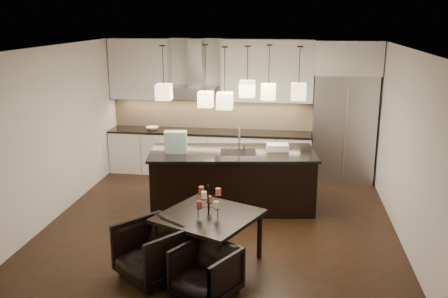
# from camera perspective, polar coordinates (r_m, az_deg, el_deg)

# --- Properties ---
(floor) EXTENTS (5.50, 5.50, 0.02)m
(floor) POSITION_cam_1_polar(r_m,az_deg,el_deg) (8.33, -0.19, -8.09)
(floor) COLOR black
(floor) RESTS_ON ground
(ceiling) EXTENTS (5.50, 5.50, 0.02)m
(ceiling) POSITION_cam_1_polar(r_m,az_deg,el_deg) (7.67, -0.21, 11.67)
(ceiling) COLOR white
(ceiling) RESTS_ON wall_back
(wall_back) EXTENTS (5.50, 0.02, 2.80)m
(wall_back) POSITION_cam_1_polar(r_m,az_deg,el_deg) (10.56, 1.93, 4.91)
(wall_back) COLOR silver
(wall_back) RESTS_ON ground
(wall_front) EXTENTS (5.50, 0.02, 2.80)m
(wall_front) POSITION_cam_1_polar(r_m,az_deg,el_deg) (5.28, -4.48, -5.69)
(wall_front) COLOR silver
(wall_front) RESTS_ON ground
(wall_left) EXTENTS (0.02, 5.50, 2.80)m
(wall_left) POSITION_cam_1_polar(r_m,az_deg,el_deg) (8.70, -18.51, 1.91)
(wall_left) COLOR silver
(wall_left) RESTS_ON ground
(wall_right) EXTENTS (0.02, 5.50, 2.80)m
(wall_right) POSITION_cam_1_polar(r_m,az_deg,el_deg) (7.98, 19.82, 0.64)
(wall_right) COLOR silver
(wall_right) RESTS_ON ground
(refrigerator) EXTENTS (1.20, 0.72, 2.15)m
(refrigerator) POSITION_cam_1_polar(r_m,az_deg,el_deg) (10.24, 13.46, 2.32)
(refrigerator) COLOR #B7B7BA
(refrigerator) RESTS_ON floor
(fridge_panel) EXTENTS (1.26, 0.72, 0.65)m
(fridge_panel) POSITION_cam_1_polar(r_m,az_deg,el_deg) (10.04, 13.95, 10.14)
(fridge_panel) COLOR silver
(fridge_panel) RESTS_ON refrigerator
(lower_cabinets) EXTENTS (4.21, 0.62, 0.88)m
(lower_cabinets) POSITION_cam_1_polar(r_m,az_deg,el_deg) (10.54, -1.68, -0.47)
(lower_cabinets) COLOR silver
(lower_cabinets) RESTS_ON floor
(countertop) EXTENTS (4.21, 0.66, 0.04)m
(countertop) POSITION_cam_1_polar(r_m,az_deg,el_deg) (10.42, -1.70, 1.97)
(countertop) COLOR black
(countertop) RESTS_ON lower_cabinets
(backsplash) EXTENTS (4.21, 0.02, 0.63)m
(backsplash) POSITION_cam_1_polar(r_m,az_deg,el_deg) (10.64, -1.45, 4.09)
(backsplash) COLOR tan
(backsplash) RESTS_ON countertop
(upper_cab_left) EXTENTS (1.25, 0.35, 1.25)m
(upper_cab_left) POSITION_cam_1_polar(r_m,az_deg,el_deg) (10.69, -9.56, 9.03)
(upper_cab_left) COLOR silver
(upper_cab_left) RESTS_ON wall_back
(upper_cab_right) EXTENTS (1.85, 0.35, 1.25)m
(upper_cab_right) POSITION_cam_1_polar(r_m,az_deg,el_deg) (10.22, 4.98, 8.91)
(upper_cab_right) COLOR silver
(upper_cab_right) RESTS_ON wall_back
(hood_canopy) EXTENTS (0.90, 0.52, 0.24)m
(hood_canopy) POSITION_cam_1_polar(r_m,az_deg,el_deg) (10.37, -3.34, 6.49)
(hood_canopy) COLOR #B7B7BA
(hood_canopy) RESTS_ON wall_back
(hood_chimney) EXTENTS (0.30, 0.28, 0.96)m
(hood_chimney) POSITION_cam_1_polar(r_m,az_deg,el_deg) (10.41, -3.27, 9.85)
(hood_chimney) COLOR #B7B7BA
(hood_chimney) RESTS_ON hood_canopy
(fruit_bowl) EXTENTS (0.30, 0.30, 0.06)m
(fruit_bowl) POSITION_cam_1_polar(r_m,az_deg,el_deg) (10.63, -8.20, 2.36)
(fruit_bowl) COLOR silver
(fruit_bowl) RESTS_ON countertop
(island_body) EXTENTS (2.86, 1.47, 0.96)m
(island_body) POSITION_cam_1_polar(r_m,az_deg,el_deg) (8.67, 1.00, -3.65)
(island_body) COLOR black
(island_body) RESTS_ON floor
(island_top) EXTENTS (2.96, 1.57, 0.04)m
(island_top) POSITION_cam_1_polar(r_m,az_deg,el_deg) (8.52, 1.01, -0.45)
(island_top) COLOR black
(island_top) RESTS_ON island_body
(faucet) EXTENTS (0.15, 0.28, 0.42)m
(faucet) POSITION_cam_1_polar(r_m,az_deg,el_deg) (8.57, 1.73, 1.23)
(faucet) COLOR silver
(faucet) RESTS_ON island_top
(tote_bag) EXTENTS (0.40, 0.25, 0.37)m
(tote_bag) POSITION_cam_1_polar(r_m,az_deg,el_deg) (8.45, -5.54, 0.80)
(tote_bag) COLOR #28654B
(tote_bag) RESTS_ON island_top
(food_container) EXTENTS (0.40, 0.31, 0.11)m
(food_container) POSITION_cam_1_polar(r_m,az_deg,el_deg) (8.64, 6.13, 0.21)
(food_container) COLOR silver
(food_container) RESTS_ON island_top
(dining_table) EXTENTS (1.55, 1.55, 0.70)m
(dining_table) POSITION_cam_1_polar(r_m,az_deg,el_deg) (6.83, -1.77, -10.22)
(dining_table) COLOR black
(dining_table) RESTS_ON floor
(candelabra) EXTENTS (0.45, 0.45, 0.41)m
(candelabra) POSITION_cam_1_polar(r_m,az_deg,el_deg) (6.61, -1.81, -5.84)
(candelabra) COLOR black
(candelabra) RESTS_ON dining_table
(candle_a) EXTENTS (0.09, 0.09, 0.09)m
(candle_a) POSITION_cam_1_polar(r_m,az_deg,el_deg) (6.55, -0.86, -6.39)
(candle_a) COLOR #F8EFAB
(candle_a) RESTS_ON candelabra
(candle_b) EXTENTS (0.09, 0.09, 0.09)m
(candle_b) POSITION_cam_1_polar(r_m,az_deg,el_deg) (6.74, -1.73, -5.76)
(candle_b) COLOR #D15230
(candle_b) RESTS_ON candelabra
(candle_c) EXTENTS (0.09, 0.09, 0.09)m
(candle_c) POSITION_cam_1_polar(r_m,az_deg,el_deg) (6.57, -2.84, -6.34)
(candle_c) COLOR maroon
(candle_c) RESTS_ON candelabra
(candle_d) EXTENTS (0.09, 0.09, 0.09)m
(candle_d) POSITION_cam_1_polar(r_m,az_deg,el_deg) (6.58, -0.66, -4.90)
(candle_d) COLOR #D15230
(candle_d) RESTS_ON candelabra
(candle_e) EXTENTS (0.09, 0.09, 0.09)m
(candle_e) POSITION_cam_1_polar(r_m,az_deg,el_deg) (6.65, -2.60, -4.70)
(candle_e) COLOR maroon
(candle_e) RESTS_ON candelabra
(candle_f) EXTENTS (0.09, 0.09, 0.09)m
(candle_f) POSITION_cam_1_polar(r_m,az_deg,el_deg) (6.46, -2.30, -5.28)
(candle_f) COLOR #F8EFAB
(candle_f) RESTS_ON candelabra
(armchair_left) EXTENTS (1.11, 1.11, 0.73)m
(armchair_left) POSITION_cam_1_polar(r_m,az_deg,el_deg) (6.53, -8.14, -11.47)
(armchair_left) COLOR black
(armchair_left) RESTS_ON floor
(armchair_right) EXTENTS (0.92, 0.93, 0.63)m
(armchair_right) POSITION_cam_1_polar(r_m,az_deg,el_deg) (6.10, -2.09, -13.87)
(armchair_right) COLOR black
(armchair_right) RESTS_ON floor
(pendant_a) EXTENTS (0.24, 0.24, 0.26)m
(pendant_a) POSITION_cam_1_polar(r_m,az_deg,el_deg) (8.28, -6.89, 6.49)
(pendant_a) COLOR #F6E3A7
(pendant_a) RESTS_ON ceiling
(pendant_b) EXTENTS (0.24, 0.24, 0.26)m
(pendant_b) POSITION_cam_1_polar(r_m,az_deg,el_deg) (8.51, -2.12, 5.69)
(pendant_b) COLOR #F6E3A7
(pendant_b) RESTS_ON ceiling
(pendant_c) EXTENTS (0.24, 0.24, 0.26)m
(pendant_c) POSITION_cam_1_polar(r_m,az_deg,el_deg) (8.09, 2.67, 6.90)
(pendant_c) COLOR #F6E3A7
(pendant_c) RESTS_ON ceiling
(pendant_d) EXTENTS (0.24, 0.24, 0.26)m
(pendant_d) POSITION_cam_1_polar(r_m,az_deg,el_deg) (8.44, 5.10, 6.53)
(pendant_d) COLOR #F6E3A7
(pendant_d) RESTS_ON ceiling
(pendant_e) EXTENTS (0.24, 0.24, 0.26)m
(pendant_e) POSITION_cam_1_polar(r_m,az_deg,el_deg) (8.09, 8.51, 6.49)
(pendant_e) COLOR #F6E3A7
(pendant_e) RESTS_ON ceiling
(pendant_f) EXTENTS (0.24, 0.24, 0.26)m
(pendant_f) POSITION_cam_1_polar(r_m,az_deg,el_deg) (7.93, 0.08, 5.53)
(pendant_f) COLOR #F6E3A7
(pendant_f) RESTS_ON ceiling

